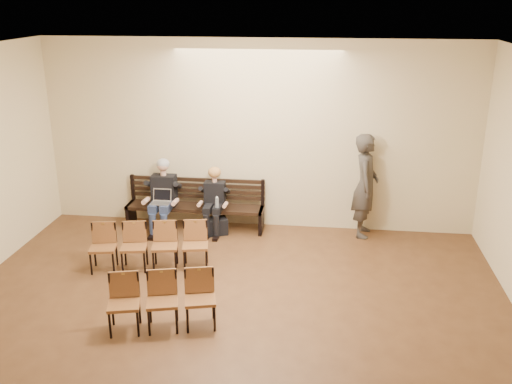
# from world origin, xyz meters

# --- Properties ---
(room_walls) EXTENTS (8.02, 10.01, 3.51)m
(room_walls) POSITION_xyz_m (0.00, 0.79, 2.54)
(room_walls) COLOR beige
(room_walls) RESTS_ON ground
(bench) EXTENTS (2.60, 0.90, 0.45)m
(bench) POSITION_xyz_m (-1.15, 4.65, 0.23)
(bench) COLOR black
(bench) RESTS_ON ground
(seated_man) EXTENTS (0.56, 0.77, 1.34)m
(seated_man) POSITION_xyz_m (-1.72, 4.53, 0.67)
(seated_man) COLOR black
(seated_man) RESTS_ON ground
(seated_woman) EXTENTS (0.47, 0.65, 1.09)m
(seated_woman) POSITION_xyz_m (-0.76, 4.53, 0.55)
(seated_woman) COLOR black
(seated_woman) RESTS_ON ground
(laptop) EXTENTS (0.38, 0.31, 0.25)m
(laptop) POSITION_xyz_m (-1.71, 4.32, 0.57)
(laptop) COLOR silver
(laptop) RESTS_ON bench
(water_bottle) EXTENTS (0.07, 0.07, 0.21)m
(water_bottle) POSITION_xyz_m (-0.66, 4.32, 0.56)
(water_bottle) COLOR silver
(water_bottle) RESTS_ON bench
(bag) EXTENTS (0.49, 0.42, 0.31)m
(bag) POSITION_xyz_m (-0.71, 4.42, 0.15)
(bag) COLOR black
(bag) RESTS_ON ground
(passerby) EXTENTS (0.60, 0.85, 2.19)m
(passerby) POSITION_xyz_m (1.98, 4.75, 1.10)
(passerby) COLOR #37322D
(passerby) RESTS_ON ground
(chair_row_front) EXTENTS (1.92, 0.76, 0.77)m
(chair_row_front) POSITION_xyz_m (-1.49, 2.90, 0.38)
(chair_row_front) COLOR brown
(chair_row_front) RESTS_ON ground
(chair_row_back) EXTENTS (1.46, 0.76, 0.78)m
(chair_row_back) POSITION_xyz_m (-0.80, 1.23, 0.39)
(chair_row_back) COLOR brown
(chair_row_back) RESTS_ON ground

